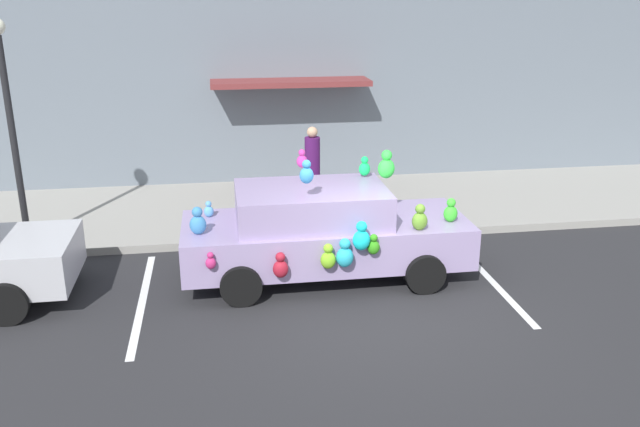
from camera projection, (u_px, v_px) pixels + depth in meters
name	position (u px, v px, depth m)	size (l,w,h in m)	color
ground_plane	(382.00, 314.00, 9.98)	(60.00, 60.00, 0.00)	#262628
sidewalk	(327.00, 206.00, 14.63)	(24.00, 4.00, 0.15)	gray
storefront_building	(312.00, 51.00, 15.63)	(24.00, 1.25, 6.40)	slate
parking_stripe_front	(489.00, 277.00, 11.22)	(0.12, 3.60, 0.01)	silver
parking_stripe_rear	(142.00, 301.00, 10.39)	(0.12, 3.60, 0.01)	silver
plush_covered_car	(322.00, 231.00, 11.03)	(4.67, 2.10, 2.15)	#9B88B5
teddy_bear_on_sidewalk	(317.00, 215.00, 12.99)	(0.31, 0.26, 0.59)	#9E723D
street_lamp_post	(9.00, 111.00, 11.57)	(0.28, 0.28, 3.98)	black
pedestrian_near_shopfront	(312.00, 177.00, 13.27)	(0.30, 0.30, 1.90)	#491655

